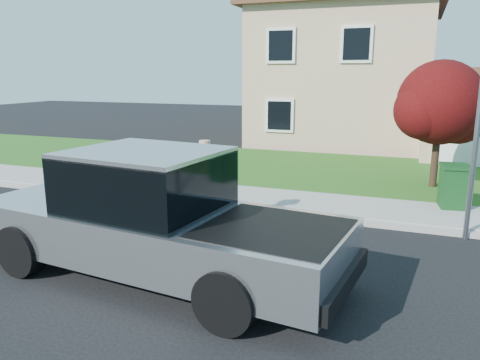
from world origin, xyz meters
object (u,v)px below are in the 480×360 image
object	(u,v)px
pickup_truck	(154,219)
ornamental_tree	(441,107)
street_lamp	(480,115)
trash_bin	(453,186)
woman	(205,188)

from	to	relation	value
pickup_truck	ornamental_tree	world-z (taller)	ornamental_tree
pickup_truck	street_lamp	distance (m)	6.71
trash_bin	street_lamp	distance (m)	2.81
trash_bin	woman	bearing A→B (deg)	-155.21
trash_bin	street_lamp	xyz separation A→B (m)	(0.18, -2.02, 1.94)
ornamental_tree	trash_bin	distance (m)	3.04
trash_bin	street_lamp	world-z (taller)	street_lamp
woman	trash_bin	xyz separation A→B (m)	(5.30, 3.32, -0.25)
ornamental_tree	trash_bin	size ratio (longest dim) A/B	3.44
ornamental_tree	trash_bin	bearing A→B (deg)	-81.92
woman	pickup_truck	bearing A→B (deg)	109.23
pickup_truck	ornamental_tree	bearing A→B (deg)	67.02
pickup_truck	woman	world-z (taller)	pickup_truck
woman	street_lamp	size ratio (longest dim) A/B	0.44
ornamental_tree	trash_bin	xyz separation A→B (m)	(0.35, -2.43, -1.79)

